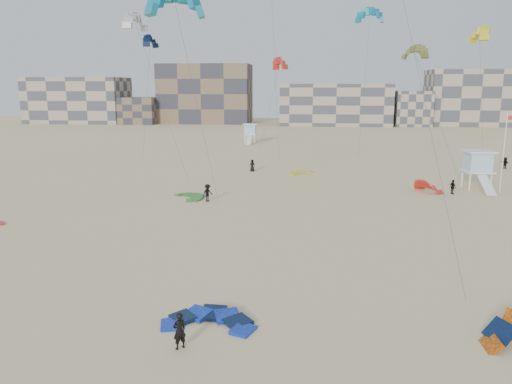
# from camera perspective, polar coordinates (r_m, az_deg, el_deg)

# --- Properties ---
(ground) EXTENTS (320.00, 320.00, 0.00)m
(ground) POSITION_cam_1_polar(r_m,az_deg,el_deg) (24.99, -1.93, -15.02)
(ground) COLOR beige
(ground) RESTS_ON ground
(kite_ground_blue) EXTENTS (4.33, 4.53, 1.09)m
(kite_ground_blue) POSITION_cam_1_polar(r_m,az_deg,el_deg) (25.20, -5.40, -14.82)
(kite_ground_blue) COLOR blue
(kite_ground_blue) RESTS_ON ground
(kite_ground_green) EXTENTS (5.42, 5.36, 0.76)m
(kite_ground_green) POSITION_cam_1_polar(r_m,az_deg,el_deg) (52.24, -7.59, -0.65)
(kite_ground_green) COLOR #2F9226
(kite_ground_green) RESTS_ON ground
(kite_ground_red_far) EXTENTS (5.15, 5.13, 3.81)m
(kite_ground_red_far) POSITION_cam_1_polar(r_m,az_deg,el_deg) (57.92, 19.04, 0.04)
(kite_ground_red_far) COLOR red
(kite_ground_red_far) RESTS_ON ground
(kite_ground_yellow) EXTENTS (4.70, 4.78, 0.63)m
(kite_ground_yellow) POSITION_cam_1_polar(r_m,az_deg,el_deg) (66.29, 5.24, 2.10)
(kite_ground_yellow) COLOR #D9EA15
(kite_ground_yellow) RESTS_ON ground
(kitesurfer_main) EXTENTS (0.73, 0.72, 1.70)m
(kitesurfer_main) POSITION_cam_1_polar(r_m,az_deg,el_deg) (22.93, -8.75, -15.40)
(kitesurfer_main) COLOR black
(kitesurfer_main) RESTS_ON ground
(kitesurfer_c) EXTENTS (1.24, 1.29, 1.77)m
(kitesurfer_c) POSITION_cam_1_polar(r_m,az_deg,el_deg) (50.16, -5.55, -0.09)
(kitesurfer_c) COLOR black
(kitesurfer_c) RESTS_ON ground
(kitesurfer_d) EXTENTS (0.72, 1.00, 1.57)m
(kitesurfer_d) POSITION_cam_1_polar(r_m,az_deg,el_deg) (57.34, 21.56, 0.54)
(kitesurfer_d) COLOR black
(kitesurfer_d) RESTS_ON ground
(kitesurfer_e) EXTENTS (0.81, 0.55, 1.62)m
(kitesurfer_e) POSITION_cam_1_polar(r_m,az_deg,el_deg) (67.68, -0.43, 3.05)
(kitesurfer_e) COLOR black
(kitesurfer_e) RESTS_ON ground
(kitesurfer_f) EXTENTS (0.89, 1.58, 1.63)m
(kitesurfer_f) POSITION_cam_1_polar(r_m,az_deg,el_deg) (78.27, 26.57, 3.00)
(kitesurfer_f) COLOR black
(kitesurfer_f) RESTS_ON ground
(kite_fly_teal_a) EXTENTS (5.63, 8.77, 17.91)m
(kite_fly_teal_a) POSITION_cam_1_polar(r_m,az_deg,el_deg) (39.92, -9.19, 20.34)
(kite_fly_teal_a) COLOR #05789D
(kite_fly_teal_a) RESTS_ON ground
(kite_fly_grey) EXTENTS (7.07, 4.08, 17.88)m
(kite_fly_grey) POSITION_cam_1_polar(r_m,az_deg,el_deg) (56.74, -13.61, 18.22)
(kite_fly_grey) COLOR white
(kite_fly_grey) RESTS_ON ground
(kite_fly_olive) EXTENTS (6.19, 10.33, 15.16)m
(kite_fly_olive) POSITION_cam_1_polar(r_m,az_deg,el_deg) (59.58, 17.73, 14.85)
(kite_fly_olive) COLOR olive
(kite_fly_olive) RESTS_ON ground
(kite_fly_yellow) EXTENTS (4.68, 4.57, 18.84)m
(kite_fly_yellow) POSITION_cam_1_polar(r_m,az_deg,el_deg) (78.80, 24.19, 15.99)
(kite_fly_yellow) COLOR #D9EA15
(kite_fly_yellow) RESTS_ON ground
(kite_fly_navy) EXTENTS (3.62, 5.30, 17.48)m
(kite_fly_navy) POSITION_cam_1_polar(r_m,az_deg,el_deg) (73.90, -11.98, 16.38)
(kite_fly_navy) COLOR #0A1938
(kite_fly_navy) RESTS_ON ground
(kite_fly_teal_b) EXTENTS (4.45, 6.25, 21.65)m
(kite_fly_teal_b) POSITION_cam_1_polar(r_m,az_deg,el_deg) (79.76, 12.91, 18.94)
(kite_fly_teal_b) COLOR #05789D
(kite_fly_teal_b) RESTS_ON ground
(kite_fly_red) EXTENTS (5.72, 5.13, 15.24)m
(kite_fly_red) POSITION_cam_1_polar(r_m,az_deg,el_deg) (84.75, 2.73, 14.33)
(kite_fly_red) COLOR red
(kite_fly_red) RESTS_ON ground
(lifeguard_tower_near) EXTENTS (3.27, 6.01, 4.32)m
(lifeguard_tower_near) POSITION_cam_1_polar(r_m,az_deg,el_deg) (61.33, 23.98, 2.33)
(lifeguard_tower_near) COLOR white
(lifeguard_tower_near) RESTS_ON ground
(lifeguard_tower_far) EXTENTS (2.80, 5.34, 3.92)m
(lifeguard_tower_far) POSITION_cam_1_polar(r_m,az_deg,el_deg) (101.54, -0.66, 6.69)
(lifeguard_tower_far) COLOR white
(lifeguard_tower_far) RESTS_ON ground
(flagpole) EXTENTS (0.70, 0.11, 8.60)m
(flagpole) POSITION_cam_1_polar(r_m,az_deg,el_deg) (60.07, 26.47, 4.20)
(flagpole) COLOR white
(flagpole) RESTS_ON ground
(condo_west_a) EXTENTS (30.00, 15.00, 14.00)m
(condo_west_a) POSITION_cam_1_polar(r_m,az_deg,el_deg) (168.81, -19.67, 9.84)
(condo_west_a) COLOR tan
(condo_west_a) RESTS_ON ground
(condo_west_b) EXTENTS (28.00, 14.00, 18.00)m
(condo_west_b) POSITION_cam_1_polar(r_m,az_deg,el_deg) (159.54, -5.79, 11.10)
(condo_west_b) COLOR brown
(condo_west_b) RESTS_ON ground
(condo_mid) EXTENTS (32.00, 16.00, 12.00)m
(condo_mid) POSITION_cam_1_polar(r_m,az_deg,el_deg) (152.26, 9.02, 9.85)
(condo_mid) COLOR tan
(condo_mid) RESTS_ON ground
(condo_east) EXTENTS (26.00, 14.00, 16.00)m
(condo_east) POSITION_cam_1_polar(r_m,az_deg,el_deg) (160.99, 23.60, 9.83)
(condo_east) COLOR tan
(condo_east) RESTS_ON ground
(condo_fill_left) EXTENTS (12.00, 10.00, 8.00)m
(condo_fill_left) POSITION_cam_1_polar(r_m,az_deg,el_deg) (159.37, -13.34, 9.04)
(condo_fill_left) COLOR brown
(condo_fill_left) RESTS_ON ground
(condo_fill_right) EXTENTS (10.00, 10.00, 10.00)m
(condo_fill_right) POSITION_cam_1_polar(r_m,az_deg,el_deg) (152.88, 17.41, 9.09)
(condo_fill_right) COLOR tan
(condo_fill_right) RESTS_ON ground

